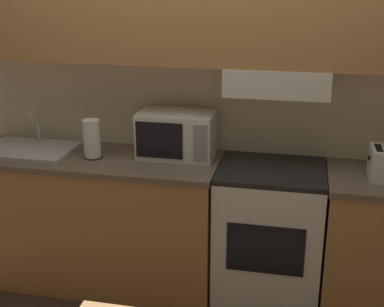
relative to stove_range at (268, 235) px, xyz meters
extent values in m
plane|color=#3D2D23|center=(-0.48, 0.27, -0.45)|extent=(16.00, 16.00, 0.00)
cube|color=silver|center=(-0.48, 0.30, 0.83)|extent=(5.27, 0.05, 2.55)
cube|color=#B27A47|center=(-0.48, 0.11, 1.33)|extent=(2.87, 0.32, 0.60)
cube|color=silver|center=(0.00, 0.11, 0.95)|extent=(0.60, 0.34, 0.16)
cube|color=#B27A47|center=(-1.12, -0.01, -0.02)|extent=(1.58, 0.57, 0.86)
cube|color=brown|center=(-1.12, -0.01, 0.43)|extent=(1.60, 0.59, 0.04)
cube|color=#B27A47|center=(0.64, -0.01, -0.02)|extent=(0.62, 0.57, 0.86)
cube|color=silver|center=(0.00, 0.00, -0.02)|extent=(0.64, 0.55, 0.86)
cube|color=black|center=(0.00, 0.00, 0.43)|extent=(0.64, 0.55, 0.03)
cube|color=black|center=(0.00, -0.28, 0.05)|extent=(0.45, 0.01, 0.30)
cylinder|color=black|center=(-0.14, -0.11, 0.44)|extent=(0.09, 0.09, 0.01)
cylinder|color=black|center=(0.14, -0.11, 0.44)|extent=(0.09, 0.09, 0.01)
cylinder|color=black|center=(-0.14, 0.11, 0.44)|extent=(0.09, 0.09, 0.01)
cylinder|color=black|center=(0.14, 0.11, 0.44)|extent=(0.09, 0.09, 0.01)
cube|color=silver|center=(-0.61, 0.10, 0.59)|extent=(0.47, 0.28, 0.29)
cube|color=black|center=(-0.68, -0.04, 0.59)|extent=(0.29, 0.01, 0.22)
cube|color=gray|center=(-0.43, -0.04, 0.59)|extent=(0.08, 0.01, 0.22)
cube|color=black|center=(0.54, -0.04, 0.56)|extent=(0.01, 0.02, 0.02)
cube|color=black|center=(0.58, -0.04, 0.62)|extent=(0.04, 0.15, 0.01)
cube|color=#B7BABF|center=(-1.57, -0.01, 0.46)|extent=(0.58, 0.41, 0.02)
cube|color=#4C4F54|center=(-1.57, -0.03, 0.46)|extent=(0.49, 0.31, 0.01)
cylinder|color=#B7BABF|center=(-1.57, 0.14, 0.57)|extent=(0.02, 0.02, 0.20)
cylinder|color=#B7BABF|center=(-1.57, 0.08, 0.67)|extent=(0.02, 0.12, 0.02)
cylinder|color=black|center=(-1.12, -0.04, 0.45)|extent=(0.12, 0.12, 0.01)
cylinder|color=white|center=(-1.12, -0.04, 0.57)|extent=(0.10, 0.10, 0.24)
camera|label=1|loc=(0.15, -3.01, 1.56)|focal=50.00mm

